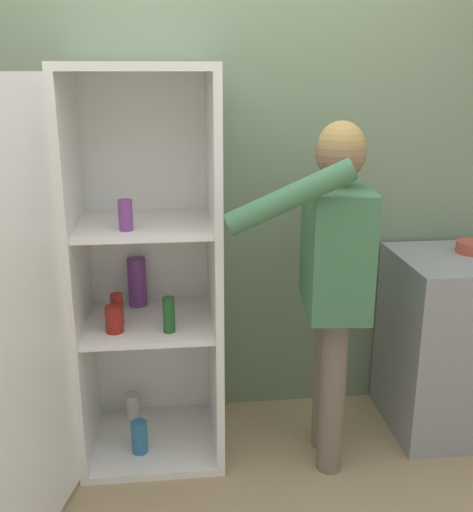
# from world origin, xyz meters

# --- Properties ---
(wall_back) EXTENTS (7.00, 0.06, 2.55)m
(wall_back) POSITION_xyz_m (0.00, 0.98, 1.27)
(wall_back) COLOR gray
(wall_back) RESTS_ON ground_plane
(refrigerator) EXTENTS (0.85, 1.23, 1.80)m
(refrigerator) POSITION_xyz_m (-0.45, 0.53, 0.89)
(refrigerator) COLOR white
(refrigerator) RESTS_ON ground_plane
(person) EXTENTS (0.65, 0.59, 1.58)m
(person) POSITION_xyz_m (0.46, 0.43, 0.99)
(person) COLOR #726656
(person) RESTS_ON ground_plane
(counter) EXTENTS (0.80, 0.59, 0.91)m
(counter) POSITION_xyz_m (1.25, 0.64, 0.46)
(counter) COLOR gray
(counter) RESTS_ON ground_plane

